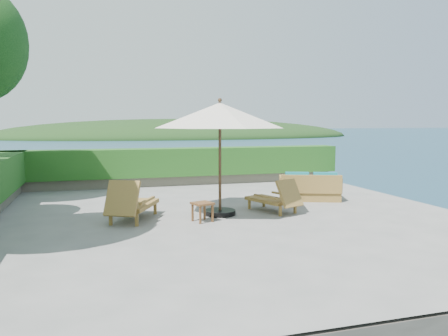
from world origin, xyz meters
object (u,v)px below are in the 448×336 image
object	(u,v)px
side_table	(202,206)
patio_umbrella	(220,117)
wicker_loveseat	(310,189)
lounge_right	(276,198)
lounge_left	(131,203)

from	to	relation	value
side_table	patio_umbrella	bearing A→B (deg)	45.54
patio_umbrella	wicker_loveseat	distance (m)	3.95
lounge_right	wicker_loveseat	bearing A→B (deg)	16.43
lounge_right	side_table	size ratio (longest dim) A/B	3.05
lounge_left	wicker_loveseat	size ratio (longest dim) A/B	0.97
lounge_left	side_table	bearing A→B (deg)	6.53
patio_umbrella	lounge_right	xyz separation A→B (m)	(1.46, -0.09, -2.07)
lounge_left	lounge_right	world-z (taller)	lounge_left
patio_umbrella	lounge_right	world-z (taller)	patio_umbrella
patio_umbrella	wicker_loveseat	bearing A→B (deg)	21.50
lounge_right	wicker_loveseat	xyz separation A→B (m)	(1.65, 1.31, -0.04)
lounge_left	lounge_right	size ratio (longest dim) A/B	1.15
lounge_left	side_table	xyz separation A→B (m)	(1.57, -0.54, -0.05)
lounge_left	wicker_loveseat	bearing A→B (deg)	39.29
patio_umbrella	lounge_left	distance (m)	2.96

